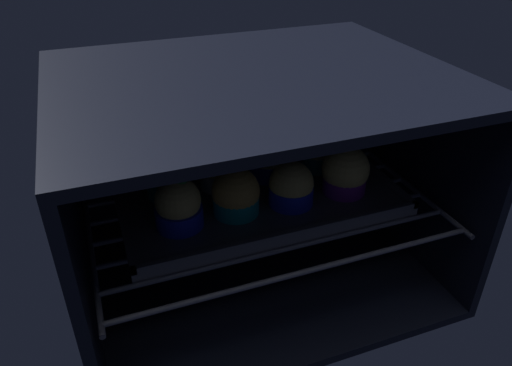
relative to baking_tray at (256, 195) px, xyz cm
name	(u,v)px	position (x,y,z in cm)	size (l,w,h in cm)	color
oven_cavity	(247,171)	(0.00, 4.30, 2.32)	(59.00, 47.00, 37.00)	black
oven_rack	(256,200)	(0.00, 0.05, -1.08)	(54.80, 42.00, 0.80)	#444756
baking_tray	(256,195)	(0.00, 0.00, 0.00)	(44.82, 26.71, 2.20)	#4C4C51
muffin_row0_col0	(178,205)	(-13.86, -4.51, 4.09)	(7.17, 7.17, 8.29)	#1928B7
muffin_row0_col1	(236,194)	(-4.86, -4.18, 3.76)	(7.44, 7.44, 7.54)	#0C8C84
muffin_row0_col2	(291,187)	(4.14, -4.80, 3.55)	(7.17, 7.17, 7.19)	#1928B7
muffin_row0_col3	(345,172)	(13.86, -4.60, 4.10)	(7.82, 7.82, 8.14)	#7A238C
muffin_row1_col0	(168,175)	(-13.52, 4.77, 4.07)	(7.28, 7.28, 7.92)	#0C8C84
muffin_row1_col1	(220,168)	(-4.76, 4.50, 3.79)	(7.17, 7.17, 7.55)	silver
muffin_row1_col2	(270,159)	(4.20, 4.40, 3.77)	(7.17, 7.17, 7.40)	#1928B7
muffin_row1_col3	(320,151)	(13.82, 4.38, 3.71)	(7.35, 7.35, 7.45)	#0C8C84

